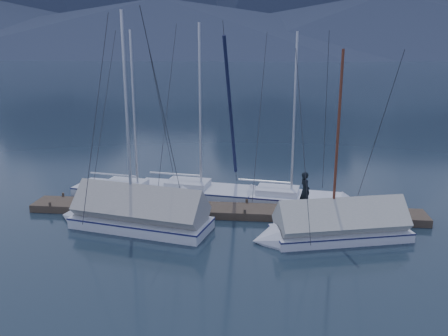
{
  "coord_description": "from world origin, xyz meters",
  "views": [
    {
      "loc": [
        2.19,
        -18.36,
        7.69
      ],
      "look_at": [
        0.0,
        2.0,
        2.2
      ],
      "focal_mm": 38.0,
      "sensor_mm": 36.0,
      "label": 1
    }
  ],
  "objects_px": {
    "sailboat_covered_near": "(329,229)",
    "sailboat_open_mid": "(211,193)",
    "sailboat_open_left": "(147,193)",
    "sailboat_open_right": "(301,200)",
    "person": "(305,191)",
    "sailboat_covered_far": "(129,216)"
  },
  "relations": [
    {
      "from": "sailboat_covered_far",
      "to": "sailboat_covered_near",
      "type": "bearing_deg",
      "value": -2.8
    },
    {
      "from": "sailboat_covered_far",
      "to": "person",
      "type": "xyz_separation_m",
      "value": [
        7.5,
        2.03,
        0.74
      ]
    },
    {
      "from": "sailboat_open_mid",
      "to": "sailboat_open_right",
      "type": "bearing_deg",
      "value": -7.66
    },
    {
      "from": "sailboat_open_mid",
      "to": "sailboat_open_right",
      "type": "height_order",
      "value": "sailboat_open_mid"
    },
    {
      "from": "person",
      "to": "sailboat_open_mid",
      "type": "bearing_deg",
      "value": 40.81
    },
    {
      "from": "sailboat_open_left",
      "to": "sailboat_covered_near",
      "type": "height_order",
      "value": "sailboat_open_left"
    },
    {
      "from": "sailboat_covered_far",
      "to": "sailboat_open_left",
      "type": "bearing_deg",
      "value": 95.02
    },
    {
      "from": "sailboat_covered_near",
      "to": "person",
      "type": "height_order",
      "value": "sailboat_covered_near"
    },
    {
      "from": "sailboat_open_mid",
      "to": "person",
      "type": "bearing_deg",
      "value": -27.18
    },
    {
      "from": "sailboat_open_right",
      "to": "sailboat_covered_near",
      "type": "relative_size",
      "value": 1.08
    },
    {
      "from": "sailboat_open_right",
      "to": "sailboat_covered_near",
      "type": "xyz_separation_m",
      "value": [
        0.9,
        -4.19,
        0.25
      ]
    },
    {
      "from": "sailboat_open_left",
      "to": "sailboat_covered_far",
      "type": "xyz_separation_m",
      "value": [
        0.35,
        -4.04,
        0.32
      ]
    },
    {
      "from": "sailboat_open_left",
      "to": "person",
      "type": "height_order",
      "value": "sailboat_open_left"
    },
    {
      "from": "sailboat_open_left",
      "to": "sailboat_open_right",
      "type": "height_order",
      "value": "sailboat_open_left"
    },
    {
      "from": "sailboat_covered_near",
      "to": "sailboat_open_mid",
      "type": "bearing_deg",
      "value": 138.54
    },
    {
      "from": "sailboat_open_mid",
      "to": "sailboat_covered_near",
      "type": "bearing_deg",
      "value": -41.46
    },
    {
      "from": "sailboat_open_mid",
      "to": "sailboat_open_left",
      "type": "bearing_deg",
      "value": -173.85
    },
    {
      "from": "sailboat_open_right",
      "to": "person",
      "type": "distance_m",
      "value": 2.04
    },
    {
      "from": "sailboat_open_mid",
      "to": "sailboat_open_right",
      "type": "relative_size",
      "value": 1.05
    },
    {
      "from": "sailboat_open_mid",
      "to": "sailboat_open_right",
      "type": "xyz_separation_m",
      "value": [
        4.53,
        -0.61,
        -0.01
      ]
    },
    {
      "from": "sailboat_open_mid",
      "to": "person",
      "type": "relative_size",
      "value": 5.39
    },
    {
      "from": "sailboat_open_left",
      "to": "person",
      "type": "xyz_separation_m",
      "value": [
        7.85,
        -2.01,
        1.05
      ]
    }
  ]
}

